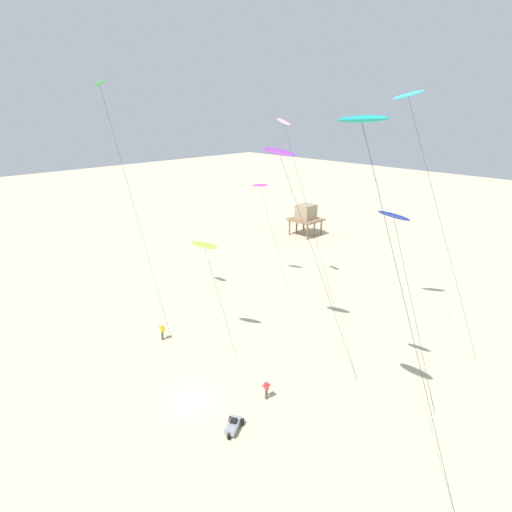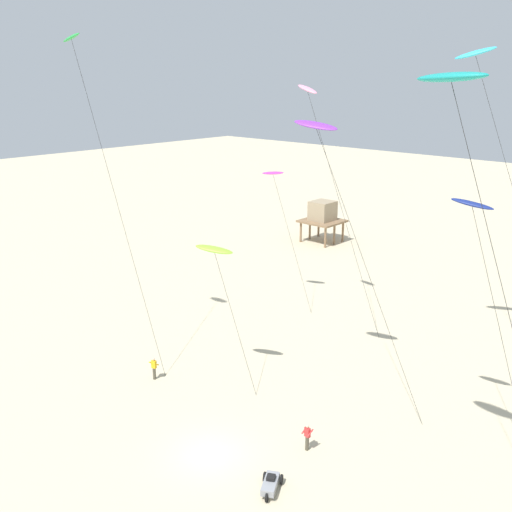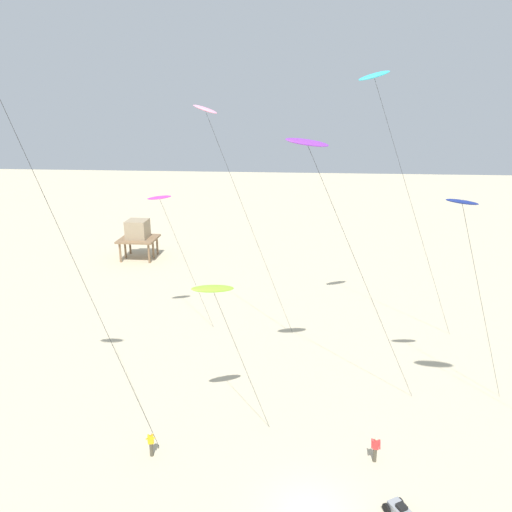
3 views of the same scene
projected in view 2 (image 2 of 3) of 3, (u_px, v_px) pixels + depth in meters
The scene contains 13 objects.
ground_plane at pixel (209, 454), 34.32m from camera, with size 260.00×260.00×0.00m, color beige.
kite_lime at pixel (214, 250), 39.70m from camera, with size 4.71×1.79×10.12m.
kite_magenta at pixel (273, 175), 53.46m from camera, with size 5.37×1.27×12.64m.
kite_cyan at pixel (477, 57), 39.21m from camera, with size 9.97×2.00×22.78m.
kite_pink at pixel (309, 95), 47.76m from camera, with size 8.36×1.35×20.22m.
kite_teal at pixel (452, 80), 23.34m from camera, with size 8.83×1.63×21.06m.
kite_purple at pixel (317, 129), 36.52m from camera, with size 9.55×1.96×18.35m.
kite_green at pixel (73, 45), 40.48m from camera, with size 8.26×1.41×23.68m.
kite_navy at pixel (473, 208), 31.96m from camera, with size 5.78×1.16×14.56m.
kite_flyer_nearest at pixel (154, 368), 42.52m from camera, with size 0.64×0.62×1.67m.
kite_flyer_middle at pixel (307, 436), 34.47m from camera, with size 0.58×0.55×1.67m.
stilt_house at pixel (322, 214), 76.68m from camera, with size 4.90×4.76×5.35m.
beach_buggy at pixel (270, 483), 31.22m from camera, with size 1.66×2.07×0.82m.
Camera 2 is at (22.01, -19.85, 20.90)m, focal length 42.03 mm.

